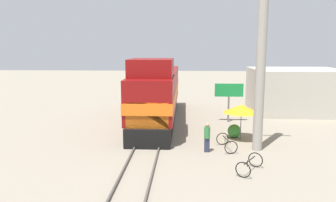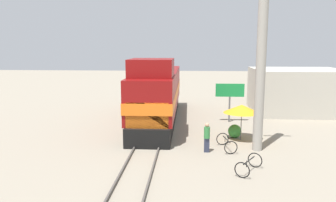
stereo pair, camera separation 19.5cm
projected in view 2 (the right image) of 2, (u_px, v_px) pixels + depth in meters
The scene contains 12 objects.
ground_plane at pixel (151, 138), 21.42m from camera, with size 120.00×120.00×0.00m, color gray.
rail_near at pixel (140, 137), 21.46m from camera, with size 0.08×36.30×0.15m, color #4C4742.
rail_far at pixel (162, 137), 21.37m from camera, with size 0.08×36.30×0.15m, color #4C4742.
locomotive at pixel (158, 95), 25.79m from camera, with size 3.03×15.25×5.15m.
utility_pole at pixel (261, 52), 18.09m from camera, with size 1.80×0.55×11.21m.
vendor_umbrella at pixel (242, 109), 20.75m from camera, with size 2.33×2.33×2.30m.
billboard_sign at pixel (230, 93), 25.73m from camera, with size 2.24×0.12×3.07m.
shrub_cluster at pixel (235, 131), 21.54m from camera, with size 0.88×0.88×0.88m, color #388C38.
person_bystander at pixel (207, 136), 18.51m from camera, with size 0.34×0.34×1.71m.
bicycle at pixel (226, 143), 19.07m from camera, with size 1.05×1.89×0.76m.
bicycle_spare at pixel (249, 165), 15.58m from camera, with size 1.52×1.83×0.75m.
building_block_distant at pixel (297, 91), 29.80m from camera, with size 7.86×6.73×3.93m, color #B7B2A3.
Camera 2 is at (2.41, -20.62, 5.95)m, focal length 35.00 mm.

